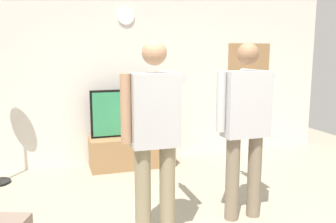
{
  "coord_description": "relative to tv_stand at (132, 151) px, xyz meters",
  "views": [
    {
      "loc": [
        -1.2,
        -2.43,
        1.69
      ],
      "look_at": [
        -0.05,
        1.2,
        1.05
      ],
      "focal_mm": 37.97,
      "sensor_mm": 36.0,
      "label": 1
    }
  ],
  "objects": [
    {
      "name": "tv_stand",
      "position": [
        0.0,
        0.0,
        0.0
      ],
      "size": [
        1.22,
        0.51,
        0.46
      ],
      "color": "#997047",
      "rests_on": "ground_plane"
    },
    {
      "name": "framed_picture",
      "position": [
        2.08,
        0.3,
        1.3
      ],
      "size": [
        0.76,
        0.04,
        0.59
      ],
      "primitive_type": "cube",
      "color": "#997047"
    },
    {
      "name": "person_standing_nearer_lamp",
      "position": [
        -0.24,
        -2.15,
        0.79
      ],
      "size": [
        0.59,
        0.78,
        1.79
      ],
      "color": "gray",
      "rests_on": "ground_plane"
    },
    {
      "name": "back_wall",
      "position": [
        0.17,
        0.35,
        1.12
      ],
      "size": [
        6.4,
        0.1,
        2.7
      ],
      "primitive_type": "cube",
      "color": "silver",
      "rests_on": "ground_plane"
    },
    {
      "name": "person_standing_nearer_couch",
      "position": [
        0.75,
        -1.96,
        0.79
      ],
      "size": [
        0.63,
        0.78,
        1.78
      ],
      "color": "#7A6B56",
      "rests_on": "ground_plane"
    },
    {
      "name": "television",
      "position": [
        0.0,
        0.05,
        0.58
      ],
      "size": [
        1.16,
        0.07,
        0.69
      ],
      "color": "black",
      "rests_on": "tv_stand"
    },
    {
      "name": "wall_clock",
      "position": [
        0.0,
        0.29,
        1.98
      ],
      "size": [
        0.26,
        0.03,
        0.26
      ],
      "primitive_type": "cylinder",
      "rotation": [
        1.57,
        0.0,
        0.0
      ],
      "color": "white"
    }
  ]
}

